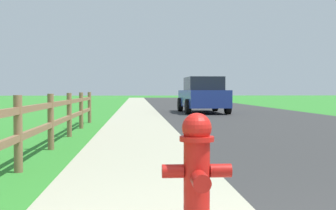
% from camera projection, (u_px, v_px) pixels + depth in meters
% --- Properties ---
extents(ground_plane, '(120.00, 120.00, 0.00)m').
position_uv_depth(ground_plane, '(153.00, 107.00, 26.93)').
color(ground_plane, '#2F802B').
extents(road_asphalt, '(7.00, 66.00, 0.01)m').
position_uv_depth(road_asphalt, '(205.00, 106.00, 29.17)').
color(road_asphalt, '#303030').
rests_on(road_asphalt, ground).
extents(curb_concrete, '(6.00, 66.00, 0.01)m').
position_uv_depth(curb_concrete, '(106.00, 106.00, 28.71)').
color(curb_concrete, '#A9A78D').
rests_on(curb_concrete, ground).
extents(grass_verge, '(5.00, 66.00, 0.00)m').
position_uv_depth(grass_verge, '(83.00, 106.00, 28.60)').
color(grass_verge, '#2F802B').
rests_on(grass_verge, ground).
extents(fire_hydrant, '(0.51, 0.42, 0.89)m').
position_uv_depth(fire_hydrant, '(197.00, 171.00, 3.22)').
color(fire_hydrant, red).
rests_on(fire_hydrant, ground).
extents(rail_fence, '(0.11, 12.98, 0.99)m').
position_uv_depth(rail_fence, '(51.00, 117.00, 7.73)').
color(rail_fence, brown).
rests_on(rail_fence, ground).
extents(parked_suv_blue, '(2.04, 4.60, 1.65)m').
position_uv_depth(parked_suv_blue, '(203.00, 95.00, 20.60)').
color(parked_suv_blue, navy).
rests_on(parked_suv_blue, ground).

